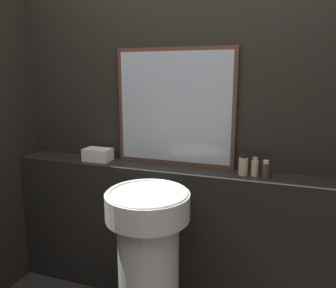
{
  "coord_description": "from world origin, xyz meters",
  "views": [
    {
      "loc": [
        0.62,
        -0.71,
        1.54
      ],
      "look_at": [
        -0.03,
        1.13,
        1.12
      ],
      "focal_mm": 35.0,
      "sensor_mm": 36.0,
      "label": 1
    }
  ],
  "objects_px": {
    "towel_stack": "(98,155)",
    "shampoo_bottle": "(243,165)",
    "pedestal_sink": "(148,262)",
    "conditioner_bottle": "(255,167)",
    "mirror": "(175,108)",
    "lotion_bottle": "(266,169)"
  },
  "relations": [
    {
      "from": "mirror",
      "to": "conditioner_bottle",
      "type": "distance_m",
      "value": 0.64
    },
    {
      "from": "conditioner_bottle",
      "to": "lotion_bottle",
      "type": "relative_size",
      "value": 1.13
    },
    {
      "from": "towel_stack",
      "to": "lotion_bottle",
      "type": "bearing_deg",
      "value": -0.0
    },
    {
      "from": "lotion_bottle",
      "to": "pedestal_sink",
      "type": "bearing_deg",
      "value": -142.31
    },
    {
      "from": "mirror",
      "to": "lotion_bottle",
      "type": "relative_size",
      "value": 7.82
    },
    {
      "from": "towel_stack",
      "to": "lotion_bottle",
      "type": "height_order",
      "value": "lotion_bottle"
    },
    {
      "from": "mirror",
      "to": "conditioner_bottle",
      "type": "bearing_deg",
      "value": -10.16
    },
    {
      "from": "mirror",
      "to": "lotion_bottle",
      "type": "distance_m",
      "value": 0.7
    },
    {
      "from": "mirror",
      "to": "towel_stack",
      "type": "height_order",
      "value": "mirror"
    },
    {
      "from": "towel_stack",
      "to": "shampoo_bottle",
      "type": "height_order",
      "value": "shampoo_bottle"
    },
    {
      "from": "mirror",
      "to": "conditioner_bottle",
      "type": "xyz_separation_m",
      "value": [
        0.54,
        -0.1,
        -0.33
      ]
    },
    {
      "from": "lotion_bottle",
      "to": "towel_stack",
      "type": "bearing_deg",
      "value": 180.0
    },
    {
      "from": "pedestal_sink",
      "to": "shampoo_bottle",
      "type": "height_order",
      "value": "shampoo_bottle"
    },
    {
      "from": "pedestal_sink",
      "to": "towel_stack",
      "type": "distance_m",
      "value": 0.86
    },
    {
      "from": "pedestal_sink",
      "to": "conditioner_bottle",
      "type": "xyz_separation_m",
      "value": [
        0.51,
        0.44,
        0.47
      ]
    },
    {
      "from": "pedestal_sink",
      "to": "mirror",
      "type": "relative_size",
      "value": 1.16
    },
    {
      "from": "pedestal_sink",
      "to": "mirror",
      "type": "height_order",
      "value": "mirror"
    },
    {
      "from": "pedestal_sink",
      "to": "conditioner_bottle",
      "type": "distance_m",
      "value": 0.83
    },
    {
      "from": "mirror",
      "to": "shampoo_bottle",
      "type": "relative_size",
      "value": 6.13
    },
    {
      "from": "pedestal_sink",
      "to": "shampoo_bottle",
      "type": "relative_size",
      "value": 7.11
    },
    {
      "from": "towel_stack",
      "to": "shampoo_bottle",
      "type": "relative_size",
      "value": 1.45
    },
    {
      "from": "conditioner_bottle",
      "to": "pedestal_sink",
      "type": "bearing_deg",
      "value": -139.01
    }
  ]
}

